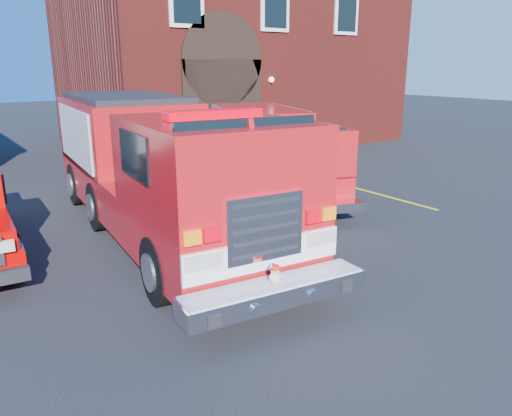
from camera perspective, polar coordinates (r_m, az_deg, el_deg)
ground at (r=10.42m, az=-3.78°, el=-5.38°), size 100.00×100.00×0.00m
parking_stripe_near at (r=15.26m, az=15.52°, el=1.06°), size 0.12×3.00×0.01m
parking_stripe_mid at (r=17.26m, az=7.91°, el=3.20°), size 0.12×3.00×0.01m
parking_stripe_far at (r=19.52m, az=1.94°, el=4.84°), size 0.12×3.00×0.01m
fire_station at (r=26.33m, az=-2.92°, el=17.03°), size 15.20×10.20×8.45m
fire_engine at (r=11.45m, az=-11.15°, el=4.67°), size 3.69×10.24×3.09m
secondary_truck at (r=15.37m, az=1.46°, el=6.85°), size 4.67×7.94×2.46m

